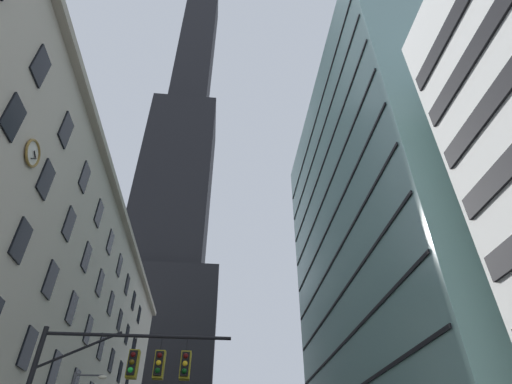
% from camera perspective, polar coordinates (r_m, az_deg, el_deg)
% --- Properties ---
extents(dark_skyscraper, '(28.20, 28.20, 198.76)m').
position_cam_1_polar(dark_skyscraper, '(111.67, -12.21, -4.74)').
color(dark_skyscraper, black).
rests_on(dark_skyscraper, ground).
extents(glass_office_midrise, '(14.45, 35.07, 45.49)m').
position_cam_1_polar(glass_office_midrise, '(44.83, 19.51, -6.64)').
color(glass_office_midrise, gray).
rests_on(glass_office_midrise, ground).
extents(traffic_signal_mast, '(7.63, 0.63, 6.82)m').
position_cam_1_polar(traffic_signal_mast, '(17.57, -18.81, -24.03)').
color(traffic_signal_mast, black).
rests_on(traffic_signal_mast, sidewalk_left).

